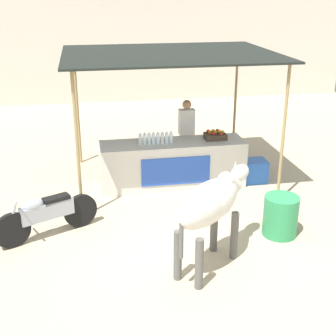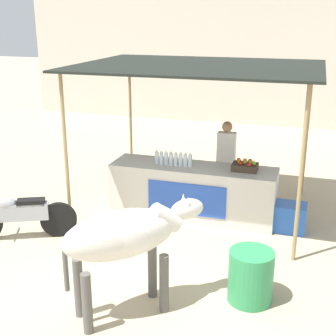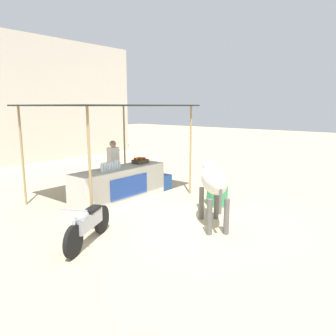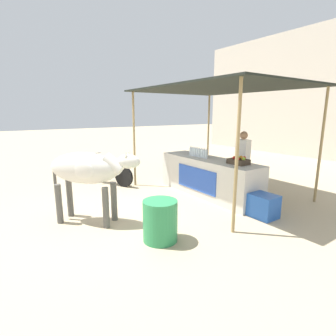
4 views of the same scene
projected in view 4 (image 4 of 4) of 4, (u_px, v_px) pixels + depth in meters
ground_plane at (132, 212)px, 5.67m from camera, size 60.00×60.00×0.00m
stall_counter at (208, 177)px, 6.79m from camera, size 3.00×0.82×0.96m
stall_awning at (220, 92)px, 6.51m from camera, size 4.20×3.20×2.72m
water_bottle_row at (198, 153)px, 6.92m from camera, size 0.70×0.07×0.25m
fruit_crate at (239, 161)px, 5.96m from camera, size 0.44×0.32×0.18m
vendor_behind_counter at (242, 162)px, 6.76m from camera, size 0.34×0.22×1.65m
cooler_box at (262, 205)px, 5.40m from camera, size 0.60×0.44×0.48m
water_barrel at (160, 221)px, 4.37m from camera, size 0.58×0.58×0.70m
cow at (88, 171)px, 4.97m from camera, size 1.58×1.51×1.44m
motorcycle_parked at (108, 170)px, 7.82m from camera, size 1.66×0.91×0.90m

